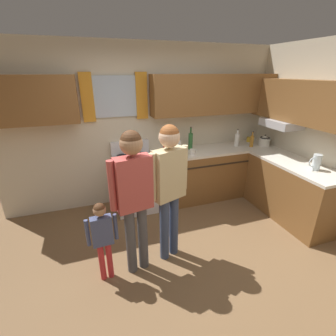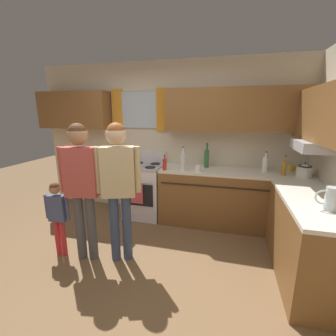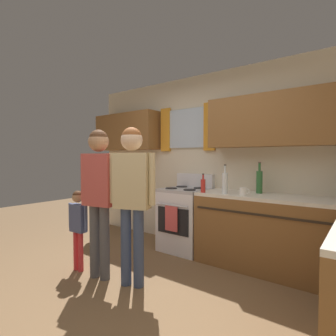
{
  "view_description": "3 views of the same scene",
  "coord_description": "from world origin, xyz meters",
  "px_view_note": "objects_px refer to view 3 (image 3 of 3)",
  "views": [
    {
      "loc": [
        -0.9,
        -1.98,
        2.16
      ],
      "look_at": [
        -0.01,
        0.62,
        1.04
      ],
      "focal_mm": 25.38,
      "sensor_mm": 36.0,
      "label": 1
    },
    {
      "loc": [
        1.08,
        -2.03,
        1.77
      ],
      "look_at": [
        0.4,
        0.59,
        1.12
      ],
      "focal_mm": 24.63,
      "sensor_mm": 36.0,
      "label": 2
    },
    {
      "loc": [
        1.87,
        -1.72,
        1.35
      ],
      "look_at": [
        -0.03,
        0.8,
        1.23
      ],
      "focal_mm": 28.65,
      "sensor_mm": 36.0,
      "label": 3
    }
  ],
  "objects_px": {
    "small_child": "(78,221)",
    "bottle_tall_clear": "(225,182)",
    "adult_holding_child": "(99,185)",
    "mug_ceramic_white": "(243,191)",
    "adult_in_plaid": "(132,187)",
    "stove_oven": "(186,218)",
    "bottle_sauce_red": "(203,185)",
    "bottle_wine_green": "(259,181)"
  },
  "relations": [
    {
      "from": "stove_oven",
      "to": "mug_ceramic_white",
      "type": "relative_size",
      "value": 8.76
    },
    {
      "from": "bottle_tall_clear",
      "to": "mug_ceramic_white",
      "type": "bearing_deg",
      "value": -0.28
    },
    {
      "from": "small_child",
      "to": "bottle_tall_clear",
      "type": "bearing_deg",
      "value": 42.65
    },
    {
      "from": "bottle_sauce_red",
      "to": "adult_in_plaid",
      "type": "bearing_deg",
      "value": -104.69
    },
    {
      "from": "bottle_sauce_red",
      "to": "mug_ceramic_white",
      "type": "xyz_separation_m",
      "value": [
        0.51,
        0.07,
        -0.05
      ]
    },
    {
      "from": "stove_oven",
      "to": "bottle_tall_clear",
      "type": "bearing_deg",
      "value": -14.01
    },
    {
      "from": "bottle_sauce_red",
      "to": "bottle_tall_clear",
      "type": "height_order",
      "value": "bottle_tall_clear"
    },
    {
      "from": "bottle_sauce_red",
      "to": "small_child",
      "type": "xyz_separation_m",
      "value": [
        -1.05,
        -1.14,
        -0.39
      ]
    },
    {
      "from": "bottle_tall_clear",
      "to": "adult_holding_child",
      "type": "distance_m",
      "value": 1.52
    },
    {
      "from": "bottle_tall_clear",
      "to": "adult_in_plaid",
      "type": "distance_m",
      "value": 1.22
    },
    {
      "from": "adult_holding_child",
      "to": "bottle_tall_clear",
      "type": "bearing_deg",
      "value": 51.12
    },
    {
      "from": "bottle_sauce_red",
      "to": "adult_holding_child",
      "type": "xyz_separation_m",
      "value": [
        -0.69,
        -1.11,
        0.05
      ]
    },
    {
      "from": "adult_in_plaid",
      "to": "small_child",
      "type": "distance_m",
      "value": 0.91
    },
    {
      "from": "mug_ceramic_white",
      "to": "adult_in_plaid",
      "type": "height_order",
      "value": "adult_in_plaid"
    },
    {
      "from": "mug_ceramic_white",
      "to": "bottle_sauce_red",
      "type": "bearing_deg",
      "value": -172.23
    },
    {
      "from": "bottle_wine_green",
      "to": "stove_oven",
      "type": "bearing_deg",
      "value": -173.68
    },
    {
      "from": "bottle_wine_green",
      "to": "mug_ceramic_white",
      "type": "height_order",
      "value": "bottle_wine_green"
    },
    {
      "from": "bottle_tall_clear",
      "to": "bottle_sauce_red",
      "type": "bearing_deg",
      "value": -165.33
    },
    {
      "from": "adult_in_plaid",
      "to": "stove_oven",
      "type": "bearing_deg",
      "value": 97.27
    },
    {
      "from": "bottle_tall_clear",
      "to": "small_child",
      "type": "xyz_separation_m",
      "value": [
        -1.32,
        -1.21,
        -0.44
      ]
    },
    {
      "from": "bottle_tall_clear",
      "to": "small_child",
      "type": "bearing_deg",
      "value": -137.35
    },
    {
      "from": "small_child",
      "to": "bottle_sauce_red",
      "type": "bearing_deg",
      "value": 47.51
    },
    {
      "from": "bottle_tall_clear",
      "to": "adult_holding_child",
      "type": "xyz_separation_m",
      "value": [
        -0.96,
        -1.19,
        0.0
      ]
    },
    {
      "from": "small_child",
      "to": "mug_ceramic_white",
      "type": "bearing_deg",
      "value": 37.89
    },
    {
      "from": "mug_ceramic_white",
      "to": "bottle_tall_clear",
      "type": "bearing_deg",
      "value": 179.72
    },
    {
      "from": "mug_ceramic_white",
      "to": "adult_holding_child",
      "type": "height_order",
      "value": "adult_holding_child"
    },
    {
      "from": "adult_holding_child",
      "to": "adult_in_plaid",
      "type": "xyz_separation_m",
      "value": [
        0.42,
        0.09,
        0.0
      ]
    },
    {
      "from": "stove_oven",
      "to": "adult_holding_child",
      "type": "bearing_deg",
      "value": -100.65
    },
    {
      "from": "stove_oven",
      "to": "bottle_wine_green",
      "type": "distance_m",
      "value": 1.19
    },
    {
      "from": "bottle_wine_green",
      "to": "adult_in_plaid",
      "type": "relative_size",
      "value": 0.24
    },
    {
      "from": "adult_in_plaid",
      "to": "small_child",
      "type": "height_order",
      "value": "adult_in_plaid"
    },
    {
      "from": "stove_oven",
      "to": "adult_in_plaid",
      "type": "relative_size",
      "value": 0.66
    },
    {
      "from": "mug_ceramic_white",
      "to": "adult_in_plaid",
      "type": "relative_size",
      "value": 0.08
    },
    {
      "from": "stove_oven",
      "to": "adult_in_plaid",
      "type": "distance_m",
      "value": 1.4
    },
    {
      "from": "mug_ceramic_white",
      "to": "adult_in_plaid",
      "type": "distance_m",
      "value": 1.34
    },
    {
      "from": "bottle_sauce_red",
      "to": "stove_oven",
      "type": "bearing_deg",
      "value": 150.23
    },
    {
      "from": "adult_holding_child",
      "to": "mug_ceramic_white",
      "type": "bearing_deg",
      "value": 44.71
    },
    {
      "from": "bottle_sauce_red",
      "to": "mug_ceramic_white",
      "type": "bearing_deg",
      "value": 7.77
    },
    {
      "from": "bottle_wine_green",
      "to": "adult_holding_child",
      "type": "distance_m",
      "value": 1.96
    },
    {
      "from": "stove_oven",
      "to": "bottle_tall_clear",
      "type": "distance_m",
      "value": 0.92
    },
    {
      "from": "bottle_wine_green",
      "to": "small_child",
      "type": "xyz_separation_m",
      "value": [
        -1.65,
        -1.5,
        -0.45
      ]
    },
    {
      "from": "bottle_tall_clear",
      "to": "mug_ceramic_white",
      "type": "distance_m",
      "value": 0.26
    }
  ]
}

